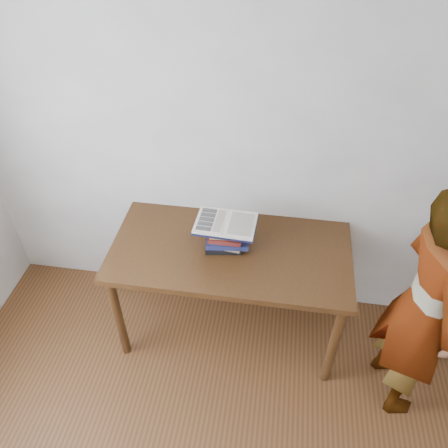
# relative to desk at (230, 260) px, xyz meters

# --- Properties ---
(room_shell) EXTENTS (3.54, 3.54, 2.62)m
(room_shell) POSITION_rel_desk_xyz_m (-0.11, -1.37, 0.92)
(room_shell) COLOR silver
(room_shell) RESTS_ON ground
(desk) EXTENTS (1.50, 0.75, 0.80)m
(desk) POSITION_rel_desk_xyz_m (0.00, 0.00, 0.00)
(desk) COLOR #452911
(desk) RESTS_ON ground
(book_stack) EXTENTS (0.28, 0.20, 0.18)m
(book_stack) POSITION_rel_desk_xyz_m (-0.03, 0.02, 0.19)
(book_stack) COLOR black
(book_stack) RESTS_ON desk
(open_book) EXTENTS (0.38, 0.27, 0.03)m
(open_book) POSITION_rel_desk_xyz_m (-0.03, 0.02, 0.29)
(open_book) COLOR black
(open_book) RESTS_ON book_stack
(reader) EXTENTS (0.51, 0.66, 1.62)m
(reader) POSITION_rel_desk_xyz_m (1.11, -0.30, 0.10)
(reader) COLOR tan
(reader) RESTS_ON ground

